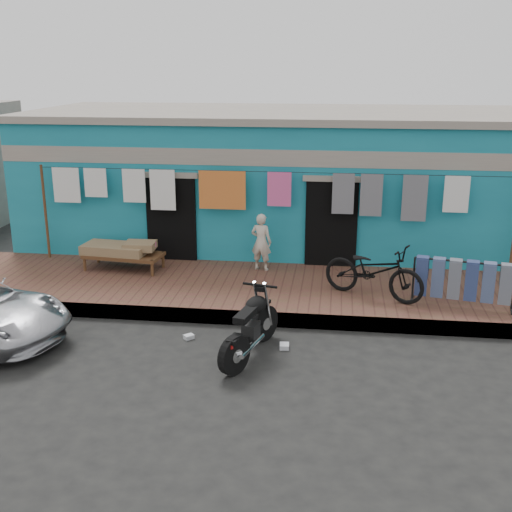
% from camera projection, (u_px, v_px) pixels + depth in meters
% --- Properties ---
extents(ground, '(80.00, 80.00, 0.00)m').
position_uv_depth(ground, '(239.00, 364.00, 9.92)').
color(ground, black).
rests_on(ground, ground).
extents(sidewalk, '(28.00, 3.00, 0.25)m').
position_uv_depth(sidewalk, '(262.00, 291.00, 12.73)').
color(sidewalk, brown).
rests_on(sidewalk, ground).
extents(curb, '(28.00, 0.10, 0.25)m').
position_uv_depth(curb, '(253.00, 319.00, 11.36)').
color(curb, gray).
rests_on(curb, ground).
extents(building, '(12.20, 5.20, 3.36)m').
position_uv_depth(building, '(281.00, 178.00, 16.06)').
color(building, '#19758B').
rests_on(building, ground).
extents(clothesline, '(10.06, 0.06, 2.10)m').
position_uv_depth(clothesline, '(252.00, 194.00, 13.47)').
color(clothesline, brown).
rests_on(clothesline, sidewalk).
extents(seated_person, '(0.50, 0.39, 1.22)m').
position_uv_depth(seated_person, '(261.00, 242.00, 13.46)').
color(seated_person, beige).
rests_on(seated_person, sidewalk).
extents(bicycle, '(2.05, 1.47, 1.26)m').
position_uv_depth(bicycle, '(374.00, 265.00, 11.87)').
color(bicycle, black).
rests_on(bicycle, sidewalk).
extents(motorcycle, '(1.30, 1.89, 1.06)m').
position_uv_depth(motorcycle, '(250.00, 325.00, 10.04)').
color(motorcycle, black).
rests_on(motorcycle, ground).
extents(charpoy, '(1.89, 1.17, 0.58)m').
position_uv_depth(charpoy, '(124.00, 256.00, 13.59)').
color(charpoy, brown).
rests_on(charpoy, sidewalk).
extents(jeans_rack, '(1.97, 1.07, 0.88)m').
position_uv_depth(jeans_rack, '(463.00, 282.00, 11.52)').
color(jeans_rack, black).
rests_on(jeans_rack, sidewalk).
extents(litter_a, '(0.20, 0.20, 0.07)m').
position_uv_depth(litter_a, '(189.00, 337.00, 10.82)').
color(litter_a, silver).
rests_on(litter_a, ground).
extents(litter_b, '(0.14, 0.16, 0.07)m').
position_uv_depth(litter_b, '(247.00, 331.00, 11.06)').
color(litter_b, silver).
rests_on(litter_b, ground).
extents(litter_c, '(0.16, 0.20, 0.07)m').
position_uv_depth(litter_c, '(284.00, 346.00, 10.46)').
color(litter_c, silver).
rests_on(litter_c, ground).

